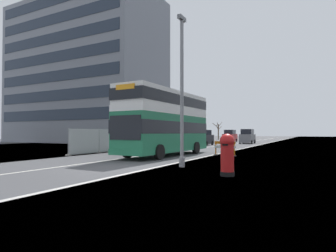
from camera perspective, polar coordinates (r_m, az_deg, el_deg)
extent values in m
cube|color=#424244|center=(14.27, -11.15, -8.61)|extent=(140.00, 280.00, 0.10)
cube|color=#B2AFA8|center=(13.23, -5.08, -9.00)|extent=(0.24, 196.00, 0.01)
cube|color=silver|center=(16.10, -18.77, -7.57)|extent=(0.16, 168.00, 0.01)
cube|color=#1E6B47|center=(21.52, -0.39, -1.46)|extent=(2.86, 10.19, 2.75)
cube|color=silver|center=(21.58, -0.39, 2.73)|extent=(2.86, 10.19, 0.40)
cube|color=silver|center=(21.66, -0.39, 5.10)|extent=(2.83, 10.09, 1.39)
cube|color=black|center=(21.53, -0.39, -0.36)|extent=(2.88, 10.29, 0.88)
cube|color=black|center=(21.66, -0.39, 5.10)|extent=(2.87, 10.24, 0.77)
cube|color=black|center=(17.30, -8.78, -0.32)|extent=(2.37, 0.13, 1.51)
cube|color=orange|center=(17.53, -8.75, 7.92)|extent=(1.42, 0.10, 0.32)
cube|color=#1E6B47|center=(21.56, -0.39, -4.64)|extent=(2.88, 10.29, 0.36)
cylinder|color=black|center=(19.66, -8.24, -5.02)|extent=(0.33, 1.01, 1.00)
cylinder|color=black|center=(18.21, -1.79, -5.33)|extent=(0.33, 1.01, 1.00)
cylinder|color=black|center=(24.61, 0.23, -4.31)|extent=(0.33, 1.01, 1.00)
cylinder|color=black|center=(23.46, 5.74, -4.44)|extent=(0.33, 1.01, 1.00)
cylinder|color=gray|center=(14.48, 2.85, 6.68)|extent=(0.18, 0.18, 7.56)
cube|color=slate|center=(15.52, 2.83, 21.09)|extent=(0.20, 0.70, 0.20)
cylinder|color=gray|center=(14.41, 2.86, -7.36)|extent=(0.29, 0.29, 0.50)
cylinder|color=black|center=(11.69, 12.01, -9.52)|extent=(0.58, 0.58, 0.18)
cylinder|color=red|center=(11.61, 11.99, -6.07)|extent=(0.53, 0.53, 1.23)
sphere|color=red|center=(11.58, 11.98, -3.04)|extent=(0.60, 0.60, 0.60)
cube|color=black|center=(11.32, 11.60, -3.79)|extent=(0.22, 0.03, 0.07)
cube|color=orange|center=(21.55, 11.52, -3.35)|extent=(1.71, 0.44, 0.20)
cube|color=white|center=(21.56, 11.52, -4.20)|extent=(1.71, 0.44, 0.20)
cube|color=orange|center=(21.95, 9.73, -4.63)|extent=(0.08, 0.08, 1.00)
cube|color=black|center=(21.98, 9.73, -5.84)|extent=(0.23, 0.46, 0.08)
cube|color=orange|center=(21.22, 13.38, -4.73)|extent=(0.08, 0.08, 1.00)
cube|color=black|center=(21.25, 13.39, -5.97)|extent=(0.23, 0.46, 0.08)
cube|color=#A8AAAD|center=(23.63, -16.62, -3.01)|extent=(0.04, 3.26, 2.02)
cube|color=#A8AAAD|center=(26.17, -11.40, -2.88)|extent=(0.04, 3.26, 2.02)
cube|color=#A8AAAD|center=(28.88, -7.13, -2.76)|extent=(0.04, 3.26, 2.02)
cube|color=#A8AAAD|center=(31.73, -3.61, -2.64)|extent=(0.04, 3.26, 2.02)
cylinder|color=#939699|center=(22.45, -19.66, -3.08)|extent=(0.06, 0.06, 2.12)
cube|color=gray|center=(22.50, -19.68, -5.62)|extent=(0.44, 0.20, 0.12)
cylinder|color=#939699|center=(24.88, -13.88, -2.95)|extent=(0.06, 0.06, 2.12)
cube|color=gray|center=(24.92, -13.89, -5.24)|extent=(0.44, 0.20, 0.12)
cylinder|color=#939699|center=(27.51, -9.16, -2.82)|extent=(0.06, 0.06, 2.12)
cube|color=gray|center=(27.55, -9.17, -4.89)|extent=(0.44, 0.20, 0.12)
cylinder|color=#939699|center=(30.29, -5.28, -2.70)|extent=(0.06, 0.06, 2.12)
cube|color=gray|center=(30.33, -5.29, -4.58)|extent=(0.44, 0.20, 0.12)
cylinder|color=#939699|center=(33.19, -2.08, -2.59)|extent=(0.06, 0.06, 2.12)
cube|color=gray|center=(33.23, -2.08, -4.31)|extent=(0.44, 0.20, 0.12)
cube|color=black|center=(39.87, 7.27, -2.73)|extent=(1.78, 3.87, 1.27)
cube|color=black|center=(39.86, 7.26, -1.32)|extent=(1.64, 2.13, 0.70)
cylinder|color=black|center=(40.71, 9.04, -3.42)|extent=(0.20, 0.60, 0.60)
cylinder|color=black|center=(41.32, 6.69, -3.40)|extent=(0.20, 0.60, 0.60)
cylinder|color=black|center=(38.45, 7.89, -3.55)|extent=(0.20, 0.60, 0.60)
cylinder|color=black|center=(39.10, 5.43, -3.52)|extent=(0.20, 0.60, 0.60)
cube|color=slate|center=(47.50, 15.90, -2.43)|extent=(1.83, 4.18, 1.34)
cube|color=black|center=(47.49, 15.89, -1.13)|extent=(1.68, 2.30, 0.83)
cylinder|color=black|center=(48.61, 17.28, -3.05)|extent=(0.20, 0.60, 0.60)
cylinder|color=black|center=(48.97, 15.17, -3.05)|extent=(0.20, 0.60, 0.60)
cylinder|color=black|center=(46.06, 16.69, -3.14)|extent=(0.20, 0.60, 0.60)
cylinder|color=black|center=(46.45, 14.47, -3.14)|extent=(0.20, 0.60, 0.60)
cube|color=maroon|center=(55.67, 12.54, -2.29)|extent=(1.81, 4.56, 1.34)
cube|color=black|center=(55.67, 12.53, -1.19)|extent=(1.67, 2.51, 0.81)
cylinder|color=black|center=(56.83, 13.80, -2.82)|extent=(0.20, 0.60, 0.60)
cylinder|color=black|center=(57.29, 12.04, -2.82)|extent=(0.20, 0.60, 0.60)
cylinder|color=black|center=(54.09, 13.08, -2.90)|extent=(0.20, 0.60, 0.60)
cylinder|color=black|center=(54.58, 11.23, -2.90)|extent=(0.20, 0.60, 0.60)
cylinder|color=#4C3D2D|center=(44.92, -4.40, -1.14)|extent=(0.39, 0.39, 3.91)
cylinder|color=#4C3D2D|center=(44.57, -3.81, 0.66)|extent=(1.28, 0.29, 1.95)
cylinder|color=#4C3D2D|center=(45.35, -3.41, 0.87)|extent=(1.12, 1.67, 1.31)
cylinder|color=#4C3D2D|center=(45.44, -4.67, 0.97)|extent=(1.07, 0.78, 1.67)
cylinder|color=#4C3D2D|center=(44.93, -5.29, 0.73)|extent=(1.33, 0.98, 1.31)
cylinder|color=#4C3D2D|center=(44.37, -4.66, 1.02)|extent=(0.46, 1.35, 0.90)
cylinder|color=#4C3D2D|center=(54.65, 1.34, -1.39)|extent=(0.42, 0.42, 3.52)
cylinder|color=#4C3D2D|center=(54.56, 1.83, -0.38)|extent=(1.05, 0.37, 1.51)
cylinder|color=#4C3D2D|center=(55.37, 1.66, -0.21)|extent=(0.26, 1.67, 1.95)
cylinder|color=#4C3D2D|center=(55.30, 0.54, -0.14)|extent=(2.05, 0.59, 1.30)
cylinder|color=#4C3D2D|center=(54.22, 1.17, 0.53)|extent=(0.33, 1.12, 0.98)
cylinder|color=#4C3D2D|center=(74.16, 10.24, -1.20)|extent=(0.30, 0.30, 3.97)
cylinder|color=#4C3D2D|center=(73.89, 10.61, 0.31)|extent=(1.20, 0.39, 1.31)
cylinder|color=#4C3D2D|center=(74.55, 10.51, -0.42)|extent=(0.59, 1.06, 0.88)
cylinder|color=#4C3D2D|center=(74.52, 10.00, -0.26)|extent=(0.97, 0.68, 1.33)
cylinder|color=#4C3D2D|center=(74.03, 9.67, 0.12)|extent=(1.42, 0.88, 1.29)
cylinder|color=#4C3D2D|center=(73.73, 10.13, 0.13)|extent=(0.15, 1.05, 1.58)
cube|color=gray|center=(56.83, -16.50, 10.20)|extent=(29.25, 14.46, 26.25)
cube|color=#232D3D|center=(50.84, -22.29, 2.10)|extent=(27.49, 0.08, 1.84)
cube|color=#232D3D|center=(51.14, -22.25, 5.77)|extent=(27.49, 0.08, 1.84)
cube|color=#232D3D|center=(51.64, -22.22, 9.39)|extent=(27.49, 0.08, 1.84)
cube|color=#232D3D|center=(52.35, -22.19, 12.92)|extent=(27.49, 0.08, 1.84)
cube|color=#232D3D|center=(53.25, -22.15, 16.34)|extent=(27.49, 0.08, 1.84)
cube|color=#232D3D|center=(54.34, -22.12, 19.64)|extent=(27.49, 0.08, 1.84)
cube|color=#232D3D|center=(55.59, -22.08, 22.80)|extent=(27.49, 0.08, 1.84)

